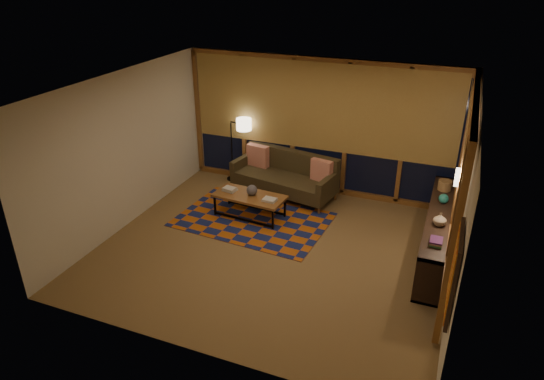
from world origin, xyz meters
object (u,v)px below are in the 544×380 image
at_px(sofa, 284,175).
at_px(bookshelf, 438,233).
at_px(floor_lamp, 232,148).
at_px(coffee_table, 250,206).

bearing_deg(sofa, bookshelf, -8.83).
height_order(floor_lamp, bookshelf, floor_lamp).
relative_size(sofa, floor_lamp, 1.45).
distance_m(coffee_table, bookshelf, 3.31).
bearing_deg(coffee_table, floor_lamp, 131.12).
bearing_deg(coffee_table, bookshelf, 4.79).
xyz_separation_m(coffee_table, bookshelf, (3.31, 0.01, 0.15)).
height_order(sofa, coffee_table, sofa).
height_order(coffee_table, floor_lamp, floor_lamp).
bearing_deg(bookshelf, sofa, 160.60).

